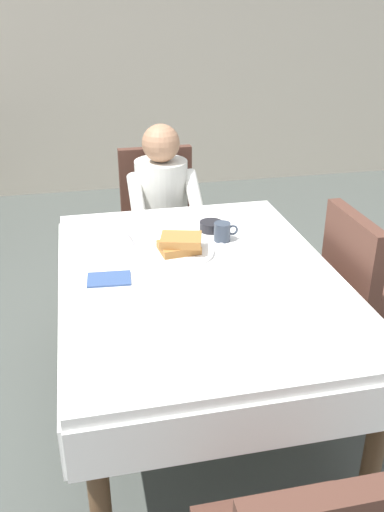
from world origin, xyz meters
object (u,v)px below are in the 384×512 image
object	(u,v)px
plate_breakfast	(182,252)
knife_right_of_plate	(225,251)
bowl_butter	(211,226)
breakfast_stack	(180,244)
cup_coffee	(223,232)
diner_person	(163,204)
chair_diner	(159,216)
dining_table_main	(199,292)
fork_left_of_plate	(139,259)
spoon_near_edge	(202,288)
chair_right_side	(366,298)
syrup_pitcher	(127,237)

from	to	relation	value
plate_breakfast	knife_right_of_plate	bearing A→B (deg)	-6.01
plate_breakfast	bowl_butter	distance (m)	0.29
breakfast_stack	bowl_butter	size ratio (longest dim) A/B	1.83
cup_coffee	diner_person	bearing A→B (deg)	102.34
cup_coffee	knife_right_of_plate	size ratio (longest dim) A/B	0.57
chair_diner	dining_table_main	bearing A→B (deg)	89.16
cup_coffee	bowl_butter	xyz separation A→B (m)	(-0.02, 0.12, -0.02)
plate_breakfast	knife_right_of_plate	xyz separation A→B (m)	(0.19, -0.02, -0.01)
fork_left_of_plate	spoon_near_edge	world-z (taller)	same
chair_right_side	knife_right_of_plate	xyz separation A→B (m)	(-0.62, 0.17, 0.21)
chair_diner	plate_breakfast	distance (m)	1.00
cup_coffee	bowl_butter	size ratio (longest dim) A/B	1.03
syrup_pitcher	dining_table_main	bearing A→B (deg)	-52.49
chair_diner	breakfast_stack	world-z (taller)	chair_diner
diner_person	knife_right_of_plate	distance (m)	0.86
knife_right_of_plate	spoon_near_edge	size ratio (longest dim) A/B	1.33
chair_right_side	cup_coffee	world-z (taller)	chair_right_side
breakfast_stack	spoon_near_edge	distance (m)	0.32
chair_right_side	cup_coffee	xyz separation A→B (m)	(-0.60, 0.29, 0.25)
cup_coffee	fork_left_of_plate	size ratio (longest dim) A/B	0.63
knife_right_of_plate	spoon_near_edge	world-z (taller)	same
plate_breakfast	breakfast_stack	world-z (taller)	breakfast_stack
diner_person	cup_coffee	size ratio (longest dim) A/B	9.91
breakfast_stack	cup_coffee	size ratio (longest dim) A/B	1.78
fork_left_of_plate	knife_right_of_plate	distance (m)	0.38
breakfast_stack	knife_right_of_plate	bearing A→B (deg)	-4.61
bowl_butter	chair_right_side	bearing A→B (deg)	-33.64
chair_diner	chair_right_side	world-z (taller)	same
chair_diner	breakfast_stack	distance (m)	1.02
plate_breakfast	spoon_near_edge	distance (m)	0.32
breakfast_stack	syrup_pitcher	distance (m)	0.26
cup_coffee	syrup_pitcher	distance (m)	0.43
dining_table_main	chair_right_side	distance (m)	0.78
dining_table_main	diner_person	distance (m)	1.01
cup_coffee	fork_left_of_plate	xyz separation A→B (m)	(-0.40, -0.12, -0.04)
breakfast_stack	bowl_butter	distance (m)	0.30
chair_right_side	bowl_butter	size ratio (longest dim) A/B	8.45
dining_table_main	bowl_butter	size ratio (longest dim) A/B	13.85
diner_person	chair_right_side	world-z (taller)	diner_person
knife_right_of_plate	syrup_pitcher	bearing A→B (deg)	72.28
fork_left_of_plate	plate_breakfast	bearing A→B (deg)	-80.82
plate_breakfast	syrup_pitcher	size ratio (longest dim) A/B	3.50
dining_table_main	diner_person	bearing A→B (deg)	89.03
bowl_butter	knife_right_of_plate	size ratio (longest dim) A/B	0.55
fork_left_of_plate	spoon_near_edge	size ratio (longest dim) A/B	1.20
bowl_butter	plate_breakfast	bearing A→B (deg)	-130.25
diner_person	knife_right_of_plate	world-z (taller)	diner_person
diner_person	breakfast_stack	distance (m)	0.84
dining_table_main	fork_left_of_plate	bearing A→B (deg)	142.69
plate_breakfast	chair_right_side	bearing A→B (deg)	-13.36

